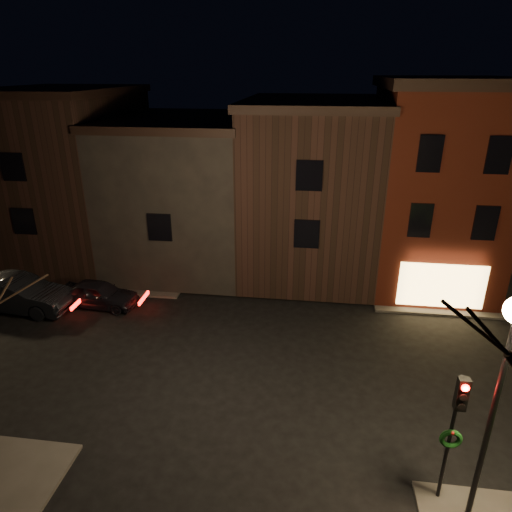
{
  "coord_description": "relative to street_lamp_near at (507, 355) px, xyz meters",
  "views": [
    {
      "loc": [
        1.86,
        -15.08,
        11.02
      ],
      "look_at": [
        -0.69,
        3.66,
        3.2
      ],
      "focal_mm": 32.0,
      "sensor_mm": 36.0,
      "label": 1
    }
  ],
  "objects": [
    {
      "name": "traffic_signal",
      "position": [
        -0.6,
        0.49,
        -2.37
      ],
      "size": [
        0.58,
        0.38,
        4.05
      ],
      "color": "black",
      "rests_on": "sidewalk_near_right"
    },
    {
      "name": "parked_car_a",
      "position": [
        -14.78,
        9.81,
        -4.52
      ],
      "size": [
        4.0,
        1.88,
        1.33
      ],
      "primitive_type": "imported",
      "rotation": [
        0.0,
        0.0,
        1.49
      ],
      "color": "black",
      "rests_on": "ground"
    },
    {
      "name": "ground",
      "position": [
        -6.2,
        6.0,
        -5.18
      ],
      "size": [
        120.0,
        120.0,
        0.0
      ],
      "primitive_type": "plane",
      "color": "black",
      "rests_on": "ground"
    },
    {
      "name": "corner_building",
      "position": [
        1.8,
        15.47,
        0.22
      ],
      "size": [
        6.5,
        8.5,
        10.5
      ],
      "color": "#4F180E",
      "rests_on": "ground"
    },
    {
      "name": "row_building_b",
      "position": [
        -11.95,
        16.5,
        -0.85
      ],
      "size": [
        7.8,
        10.3,
        8.4
      ],
      "color": "black",
      "rests_on": "ground"
    },
    {
      "name": "parked_car_b",
      "position": [
        -18.43,
        8.91,
        -4.32
      ],
      "size": [
        5.31,
        2.11,
        1.72
      ],
      "primitive_type": "imported",
      "rotation": [
        0.0,
        0.0,
        1.52
      ],
      "color": "black",
      "rests_on": "ground"
    },
    {
      "name": "street_lamp_near",
      "position": [
        0.0,
        0.0,
        0.0
      ],
      "size": [
        0.6,
        0.6,
        6.48
      ],
      "color": "black",
      "rests_on": "sidewalk_near_right"
    },
    {
      "name": "row_building_a",
      "position": [
        -4.7,
        16.5,
        -0.34
      ],
      "size": [
        7.3,
        10.3,
        9.4
      ],
      "color": "black",
      "rests_on": "ground"
    },
    {
      "name": "row_building_c",
      "position": [
        -19.2,
        16.5,
        -0.09
      ],
      "size": [
        7.3,
        10.3,
        9.9
      ],
      "color": "black",
      "rests_on": "ground"
    },
    {
      "name": "sidewalk_far_left",
      "position": [
        -26.2,
        26.0,
        -5.12
      ],
      "size": [
        30.0,
        30.0,
        0.12
      ],
      "primitive_type": "cube",
      "color": "#2D2B28",
      "rests_on": "ground"
    }
  ]
}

